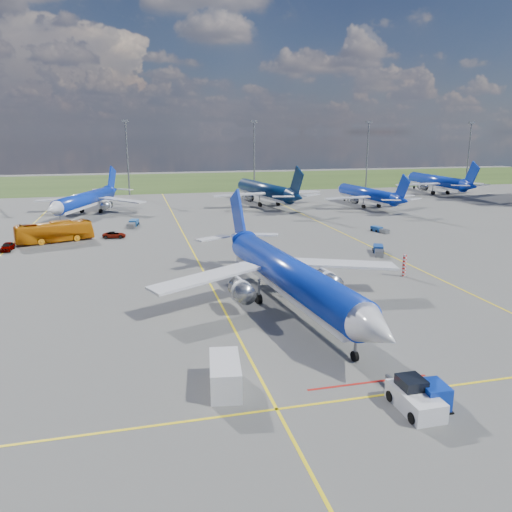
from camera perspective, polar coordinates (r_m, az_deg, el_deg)
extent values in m
plane|color=#51514E|center=(54.43, -3.53, -6.47)|extent=(400.00, 400.00, 0.00)
cube|color=#2D4719|center=(201.31, -11.37, 8.29)|extent=(400.00, 80.00, 0.01)
cube|color=yellow|center=(82.92, -7.29, 0.63)|extent=(0.25, 160.00, 0.02)
cube|color=yellow|center=(36.79, 2.39, -17.09)|extent=(60.00, 0.25, 0.02)
cube|color=yellow|center=(94.56, -26.40, 0.92)|extent=(0.25, 120.00, 0.02)
cube|color=yellow|center=(100.09, 9.33, 2.86)|extent=(0.25, 120.00, 0.02)
cube|color=#A5140F|center=(41.06, 12.69, -13.92)|extent=(10.00, 0.25, 0.02)
cylinder|color=slate|center=(160.42, -14.47, 10.69)|extent=(0.50, 0.50, 22.00)
cube|color=slate|center=(160.25, -14.72, 14.72)|extent=(2.20, 0.50, 0.80)
cylinder|color=slate|center=(165.08, -0.20, 11.20)|extent=(0.50, 0.50, 22.00)
cube|color=slate|center=(164.92, -0.20, 15.13)|extent=(2.20, 0.50, 0.80)
cylinder|color=slate|center=(178.80, 12.60, 11.09)|extent=(0.50, 0.50, 22.00)
cube|color=slate|center=(178.65, 12.80, 14.70)|extent=(2.20, 0.50, 0.80)
cylinder|color=slate|center=(199.71, 23.13, 10.59)|extent=(0.50, 0.50, 22.00)
cube|color=slate|center=(199.58, 23.44, 13.82)|extent=(2.20, 0.50, 0.80)
cylinder|color=red|center=(70.12, 16.57, -1.06)|extent=(0.50, 0.50, 3.00)
cube|color=silver|center=(38.08, 17.74, -15.47)|extent=(2.37, 4.46, 1.38)
cube|color=black|center=(38.10, 17.34, -13.79)|extent=(1.71, 1.92, 0.95)
cube|color=slate|center=(40.18, 15.62, -13.84)|extent=(0.29, 2.54, 0.21)
cube|color=#0B2CA4|center=(38.71, 19.58, -14.77)|extent=(1.87, 2.29, 1.77)
cube|color=silver|center=(38.89, -3.56, -13.38)|extent=(2.96, 5.42, 2.27)
imported|color=orange|center=(95.19, -22.05, 2.56)|extent=(13.37, 7.07, 3.64)
imported|color=#999999|center=(91.65, -26.54, 0.97)|extent=(1.84, 4.13, 1.38)
imported|color=#999999|center=(95.63, -15.89, 2.34)|extent=(4.33, 2.22, 1.17)
imported|color=#999999|center=(86.65, -1.82, 1.74)|extent=(3.16, 4.74, 1.28)
cube|color=navy|center=(83.44, 13.80, 0.82)|extent=(2.47, 3.09, 1.15)
cube|color=slate|center=(80.80, 13.89, 0.31)|extent=(2.02, 2.43, 0.94)
cube|color=#185095|center=(107.46, -13.78, 3.73)|extent=(2.09, 3.14, 1.22)
cube|color=slate|center=(104.69, -14.07, 3.38)|extent=(1.75, 2.44, 1.00)
cube|color=#184794|center=(101.03, 13.62, 3.03)|extent=(1.73, 2.50, 0.96)
cube|color=slate|center=(99.38, 14.47, 2.75)|extent=(1.44, 1.95, 0.79)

